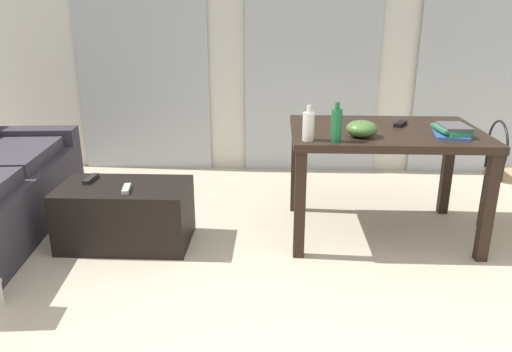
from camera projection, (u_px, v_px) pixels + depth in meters
ground_plane at (325, 262)px, 3.12m from camera, size 7.65×7.65×0.00m
wall_back at (312, 39)px, 4.59m from camera, size 6.29×0.10×2.53m
curtains at (312, 54)px, 4.55m from camera, size 4.47×0.03×2.27m
coffee_table at (126, 214)px, 3.32m from camera, size 0.86×0.49×0.41m
craft_table at (384, 144)px, 3.33m from camera, size 1.26×0.87×0.76m
wire_chair at (504, 165)px, 3.35m from camera, size 0.37×0.37×0.83m
bottle_near at (336, 125)px, 2.95m from camera, size 0.07×0.07×0.24m
bottle_far at (308, 126)px, 2.98m from camera, size 0.07×0.07×0.22m
bowl at (362, 129)px, 3.08m from camera, size 0.19×0.19×0.10m
book_stack at (452, 130)px, 3.11m from camera, size 0.24×0.27×0.07m
tv_remote_on_table at (400, 124)px, 3.39m from camera, size 0.12×0.15×0.03m
tv_remote_primary at (91, 179)px, 3.35m from camera, size 0.05×0.18×0.03m
tv_remote_secondary at (126, 189)px, 3.16m from camera, size 0.07×0.16×0.02m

